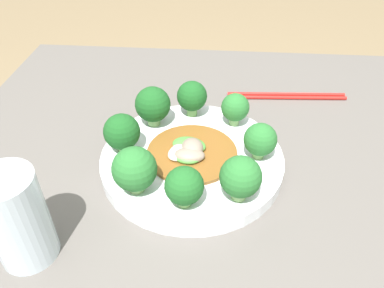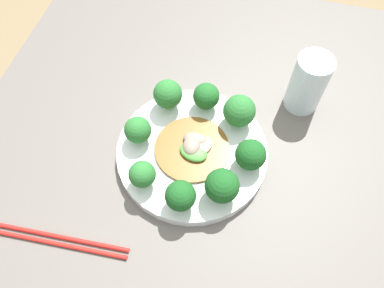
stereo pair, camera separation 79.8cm
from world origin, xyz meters
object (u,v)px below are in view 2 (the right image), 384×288
Objects in this scene: broccoli_southeast at (239,111)px; broccoli_south at (251,155)px; broccoli_west at (181,196)px; chopsticks at (61,241)px; drinking_glass at (308,83)px; broccoli_east at (206,96)px; broccoli_north at (138,130)px; stirfry_center at (194,147)px; broccoli_northwest at (142,175)px; plate at (192,152)px; broccoli_southwest at (222,186)px; broccoli_northeast at (168,94)px.

broccoli_south is at bearing -156.39° from broccoli_southeast.
chopsticks is at bearing 120.67° from broccoli_west.
drinking_glass reaches higher than broccoli_southeast.
broccoli_south is 0.15m from broccoli_east.
broccoli_north reaches higher than stirfry_center.
broccoli_northwest is 0.24× the size of chopsticks.
plate is 4.42× the size of broccoli_west.
broccoli_southwest is at bearing -179.67° from broccoli_southeast.
broccoli_northwest reaches higher than plate.
drinking_glass reaches higher than plate.
broccoli_southwest is 0.27m from drinking_glass.
broccoli_southwest is 0.21m from broccoli_northeast.
broccoli_south reaches higher than broccoli_east.
broccoli_north and broccoli_northwest have the same top height.
broccoli_northeast is at bearing 109.69° from drinking_glass.
broccoli_north is at bearing 91.79° from plate.
broccoli_northwest reaches higher than chopsticks.
broccoli_west is at bearing 148.15° from drinking_glass.
plate is 0.12m from broccoli_southeast.
broccoli_northwest is 0.13m from broccoli_southwest.
chopsticks is (-0.14, 0.24, -0.06)m from broccoli_southwest.
broccoli_west is 1.02× the size of broccoli_south.
broccoli_west is (-0.11, -0.01, 0.05)m from plate.
broccoli_east is at bearing -1.00° from plate.
broccoli_northwest is (0.02, 0.07, -0.00)m from broccoli_west.
broccoli_southwest is at bearing -85.47° from broccoli_northwest.
broccoli_south is at bearing -64.22° from broccoli_northwest.
broccoli_west reaches higher than broccoli_northwest.
broccoli_east is (0.10, -0.00, 0.04)m from plate.
drinking_glass reaches higher than broccoli_northeast.
broccoli_north is 0.11m from stirfry_center.
broccoli_west is 0.95× the size of broccoli_northeast.
drinking_glass is at bearing -46.52° from plate.
chopsticks is at bearing 127.38° from broccoli_south.
broccoli_west reaches higher than chopsticks.
stirfry_center is at bearing -37.45° from broccoli_northwest.
broccoli_northwest is 0.96× the size of broccoli_east.
broccoli_north is 0.09m from broccoli_northeast.
broccoli_west is 0.08m from broccoli_northwest.
broccoli_northwest is at bearing 142.55° from stirfry_center.
broccoli_northeast is (0.08, 0.07, 0.05)m from plate.
broccoli_northwest is (-0.08, -0.04, 0.00)m from broccoli_north.
broccoli_southwest reaches higher than stirfry_center.
broccoli_north is 0.19m from broccoli_southeast.
broccoli_northeast reaches higher than stirfry_center.
stirfry_center is at bearing 86.93° from broccoli_south.
broccoli_east is 0.25× the size of chopsticks.
broccoli_northeast is (0.16, 0.14, -0.00)m from broccoli_southwest.
chopsticks is (-0.13, 0.11, -0.05)m from broccoli_northwest.
drinking_glass reaches higher than broccoli_west.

